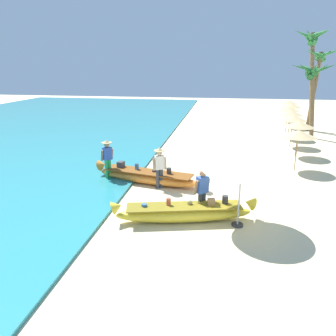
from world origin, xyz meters
TOP-DOWN VIEW (x-y plane):
  - ground_plane at (0.00, 0.00)m, footprint 80.00×80.00m
  - boat_yellow_foreground at (-1.29, -0.58)m, footprint 4.54×1.67m
  - boat_orange_midground at (-3.20, 2.57)m, footprint 4.82×1.72m
  - person_vendor_hatted at (-2.60, 2.10)m, footprint 0.58×0.44m
  - person_tourist_customer at (-0.78, -0.09)m, footprint 0.54×0.50m
  - person_vendor_assistant at (-4.96, 2.70)m, footprint 0.51×0.53m
  - patio_umbrella_large at (0.36, -0.62)m, footprint 2.26×2.26m
  - parasol_row_0 at (3.21, 5.42)m, footprint 1.60×1.60m
  - parasol_row_1 at (3.76, 8.02)m, footprint 1.60×1.60m
  - parasol_row_2 at (3.89, 10.24)m, footprint 1.60×1.60m
  - parasol_row_3 at (4.15, 12.41)m, footprint 1.60×1.60m
  - parasol_row_4 at (4.37, 14.58)m, footprint 1.60×1.60m
  - parasol_row_5 at (4.94, 16.66)m, footprint 1.60×1.60m
  - parasol_row_6 at (5.21, 19.16)m, footprint 1.60×1.60m
  - palm_tree_tall_inland at (5.37, 13.02)m, footprint 2.84×2.56m
  - palm_tree_mid_cluster at (5.73, 15.54)m, footprint 2.45×2.52m
  - palm_tree_far_behind at (6.40, 15.83)m, footprint 2.54×2.61m

SIDE VIEW (x-z plane):
  - ground_plane at x=0.00m, z-range 0.00..0.00m
  - boat_orange_midground at x=-3.20m, z-range -0.12..0.70m
  - boat_yellow_foreground at x=-1.29m, z-range -0.11..0.69m
  - person_tourist_customer at x=-0.78m, z-range 0.10..1.68m
  - person_vendor_hatted at x=-2.60m, z-range 0.13..1.81m
  - person_vendor_assistant at x=-4.96m, z-range 0.14..1.91m
  - parasol_row_0 at x=3.21m, z-range 0.79..2.70m
  - parasol_row_1 at x=3.76m, z-range 0.79..2.70m
  - parasol_row_2 at x=3.89m, z-range 0.79..2.70m
  - parasol_row_3 at x=4.15m, z-range 0.79..2.70m
  - parasol_row_4 at x=4.37m, z-range 0.79..2.70m
  - parasol_row_5 at x=4.94m, z-range 0.79..2.70m
  - parasol_row_6 at x=5.21m, z-range 0.79..2.70m
  - patio_umbrella_large at x=0.36m, z-range 0.89..3.09m
  - palm_tree_tall_inland at x=5.37m, z-range 1.55..6.51m
  - palm_tree_far_behind at x=6.40m, z-range 1.74..7.68m
  - palm_tree_mid_cluster at x=5.73m, z-range 2.10..9.31m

